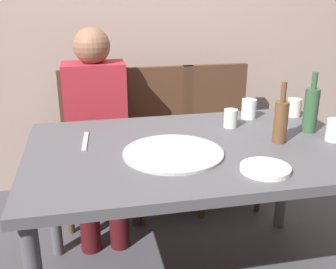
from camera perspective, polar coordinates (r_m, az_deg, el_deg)
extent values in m
cube|color=gray|center=(2.83, -3.09, 18.73)|extent=(6.00, 0.10, 2.60)
cube|color=#4C4C51|center=(1.71, 4.00, -2.22)|extent=(1.43, 0.91, 0.04)
cylinder|color=#4C4C51|center=(2.18, -16.25, -8.63)|extent=(0.06, 0.06, 0.69)
cylinder|color=#4C4C51|center=(2.43, 16.27, -5.52)|extent=(0.06, 0.06, 0.69)
cylinder|color=#ADADB2|center=(1.61, 0.74, -2.66)|extent=(0.41, 0.41, 0.01)
cylinder|color=brown|center=(1.78, 15.85, 1.69)|extent=(0.06, 0.06, 0.18)
cylinder|color=brown|center=(1.74, 16.26, 5.89)|extent=(0.02, 0.02, 0.09)
cylinder|color=#2D5133|center=(1.96, 19.80, 3.26)|extent=(0.07, 0.07, 0.21)
cylinder|color=#2D5133|center=(1.92, 20.29, 7.29)|extent=(0.03, 0.03, 0.08)
cylinder|color=#B7C6BC|center=(1.89, 22.80, 0.60)|extent=(0.08, 0.08, 0.10)
cylinder|color=silver|center=(2.10, 11.53, 3.64)|extent=(0.08, 0.08, 0.10)
cylinder|color=beige|center=(2.20, 17.63, 3.71)|extent=(0.07, 0.07, 0.09)
cylinder|color=#B7C6BC|center=(1.94, 8.97, 2.31)|extent=(0.07, 0.07, 0.09)
cylinder|color=white|center=(1.51, 13.79, -4.78)|extent=(0.19, 0.19, 0.02)
cube|color=#B7B7BC|center=(1.78, -11.79, -0.91)|extent=(0.04, 0.22, 0.01)
cube|color=#472D1E|center=(2.47, -9.97, -1.95)|extent=(0.44, 0.44, 0.05)
cube|color=#472D1E|center=(2.59, -10.46, 4.30)|extent=(0.44, 0.04, 0.45)
cylinder|color=#472D1E|center=(2.41, -4.86, -8.53)|extent=(0.04, 0.04, 0.42)
cylinder|color=#472D1E|center=(2.40, -14.00, -9.20)|extent=(0.04, 0.04, 0.42)
cylinder|color=#472D1E|center=(2.75, -5.89, -4.82)|extent=(0.04, 0.04, 0.42)
cylinder|color=#472D1E|center=(2.74, -13.84, -5.39)|extent=(0.04, 0.04, 0.42)
cube|color=#472D1E|center=(2.51, -0.25, -1.23)|extent=(0.44, 0.44, 0.05)
cube|color=#472D1E|center=(2.63, -1.15, 4.89)|extent=(0.44, 0.04, 0.45)
cylinder|color=#472D1E|center=(2.49, 4.99, -7.55)|extent=(0.04, 0.04, 0.42)
cylinder|color=#472D1E|center=(2.41, -3.77, -8.43)|extent=(0.04, 0.04, 0.42)
cylinder|color=#472D1E|center=(2.82, 2.76, -4.08)|extent=(0.04, 0.04, 0.42)
cylinder|color=#472D1E|center=(2.75, -4.94, -4.74)|extent=(0.04, 0.04, 0.42)
cube|color=#472D1E|center=(2.61, 7.81, -0.60)|extent=(0.44, 0.44, 0.05)
cube|color=#472D1E|center=(2.72, 6.63, 5.28)|extent=(0.44, 0.04, 0.45)
cylinder|color=#472D1E|center=(2.61, 12.91, -6.61)|extent=(0.04, 0.04, 0.42)
cylinder|color=#472D1E|center=(2.49, 4.85, -7.57)|extent=(0.04, 0.04, 0.42)
cylinder|color=#472D1E|center=(2.93, 9.87, -3.41)|extent=(0.04, 0.04, 0.42)
cylinder|color=#472D1E|center=(2.82, 2.64, -4.09)|extent=(0.04, 0.04, 0.42)
cube|color=maroon|center=(2.41, -10.36, 3.98)|extent=(0.36, 0.22, 0.52)
sphere|color=brown|center=(2.34, -10.90, 12.37)|extent=(0.21, 0.21, 0.21)
cylinder|color=#3F0E12|center=(2.31, -7.78, -3.44)|extent=(0.12, 0.40, 0.12)
cylinder|color=#3F0E12|center=(2.30, -11.75, -3.73)|extent=(0.12, 0.40, 0.12)
cylinder|color=#3F0E12|center=(2.23, -7.08, -10.77)|extent=(0.11, 0.11, 0.45)
cylinder|color=#3F0E12|center=(2.23, -11.26, -11.08)|extent=(0.11, 0.11, 0.45)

